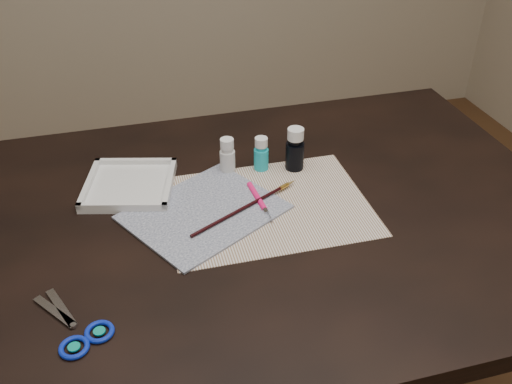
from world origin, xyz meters
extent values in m
cube|color=black|center=(0.00, 0.00, 0.38)|extent=(1.30, 0.90, 0.75)
cube|color=silver|center=(0.03, 0.02, 0.75)|extent=(0.42, 0.32, 0.00)
cube|color=#161F41|center=(-0.10, 0.02, 0.75)|extent=(0.36, 0.34, 0.00)
cylinder|color=silver|center=(-0.02, 0.16, 0.79)|extent=(0.04, 0.04, 0.08)
cylinder|color=#1AB5C7|center=(0.05, 0.16, 0.79)|extent=(0.03, 0.03, 0.08)
cylinder|color=black|center=(0.13, 0.14, 0.80)|extent=(0.05, 0.05, 0.10)
cube|color=silver|center=(-0.24, 0.15, 0.76)|extent=(0.22, 0.22, 0.02)
camera|label=1|loc=(-0.24, -0.89, 1.44)|focal=40.00mm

